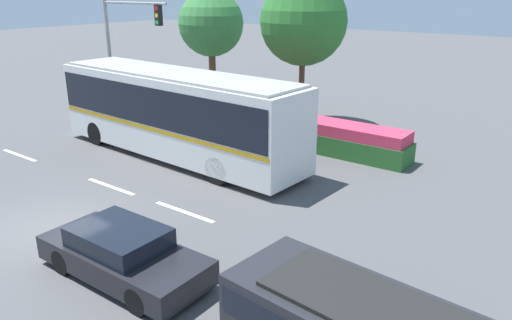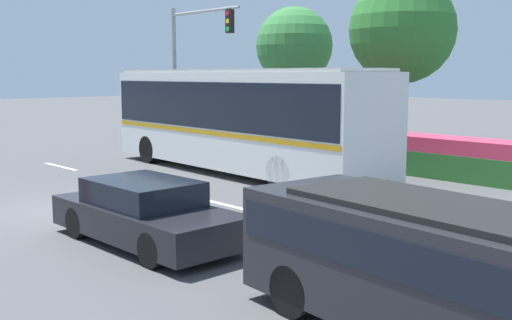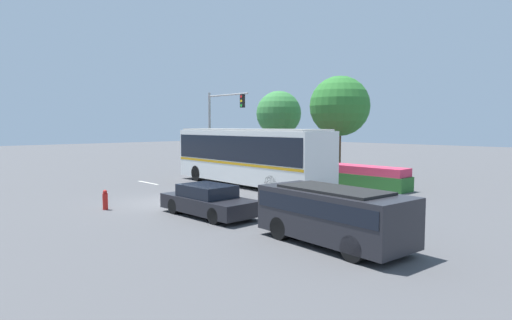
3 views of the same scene
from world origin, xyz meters
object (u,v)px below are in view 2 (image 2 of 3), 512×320
(sedan_foreground, at_px, (146,213))
(city_bus, at_px, (239,114))
(traffic_light_pole, at_px, (190,56))
(street_tree_left, at_px, (294,46))
(street_tree_centre, at_px, (402,30))
(suv_left_lane, at_px, (423,258))

(sedan_foreground, bearing_deg, city_bus, 126.47)
(city_bus, distance_m, traffic_light_pole, 6.79)
(street_tree_left, bearing_deg, street_tree_centre, -4.55)
(sedan_foreground, xyz_separation_m, traffic_light_pole, (-11.32, 9.52, 3.41))
(street_tree_left, bearing_deg, city_bus, -57.35)
(city_bus, bearing_deg, traffic_light_pole, -19.75)
(traffic_light_pole, bearing_deg, sedan_foreground, -40.07)
(suv_left_lane, xyz_separation_m, street_tree_centre, (-10.07, 14.24, 3.93))
(traffic_light_pole, height_order, street_tree_centre, street_tree_centre)
(traffic_light_pole, xyz_separation_m, street_tree_left, (0.92, 5.41, 0.55))
(city_bus, height_order, sedan_foreground, city_bus)
(street_tree_left, relative_size, street_tree_centre, 0.91)
(street_tree_centre, bearing_deg, city_bus, -99.42)
(city_bus, height_order, street_tree_centre, street_tree_centre)
(suv_left_lane, bearing_deg, street_tree_centre, 130.07)
(sedan_foreground, relative_size, suv_left_lane, 0.88)
(sedan_foreground, height_order, traffic_light_pole, traffic_light_pole)
(city_bus, bearing_deg, street_tree_centre, -96.64)
(city_bus, relative_size, traffic_light_pole, 1.92)
(city_bus, bearing_deg, suv_left_lane, 151.54)
(traffic_light_pole, distance_m, street_tree_left, 5.52)
(street_tree_left, bearing_deg, sedan_foreground, -55.15)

